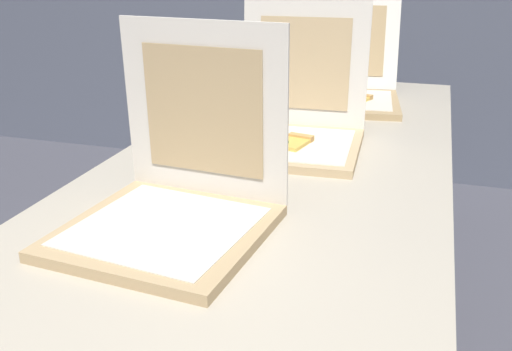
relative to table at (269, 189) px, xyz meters
The scene contains 6 objects.
table is the anchor object (origin of this frame).
pizza_box_front 0.38m from the table, 104.78° to the right, with size 0.40×0.41×0.39m.
pizza_box_middle 0.25m from the table, 87.64° to the left, with size 0.39×0.41×0.39m.
pizza_box_back 0.79m from the table, 84.84° to the left, with size 0.43×0.53×0.38m.
cup_white_far 0.47m from the table, 116.45° to the left, with size 0.05×0.05×0.06m, color white.
cup_white_mid 0.31m from the table, 161.42° to the left, with size 0.05×0.05×0.06m, color white.
Camera 1 is at (0.37, -0.65, 1.25)m, focal length 40.86 mm.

